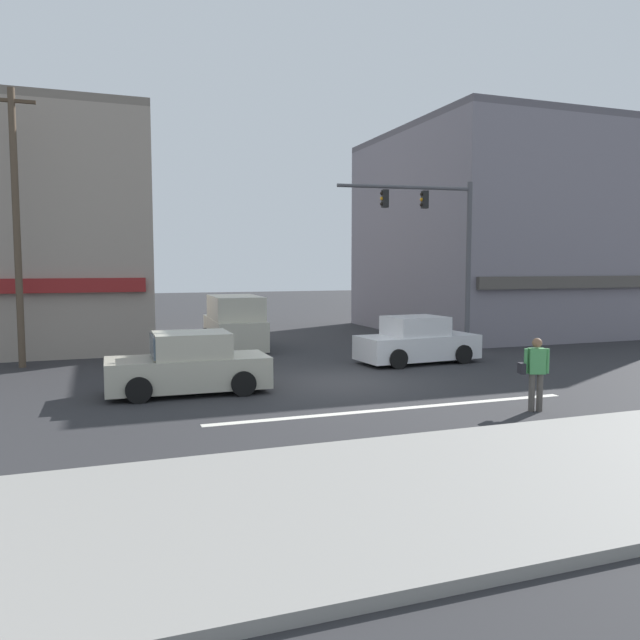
% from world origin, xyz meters
% --- Properties ---
extents(ground_plane, '(120.00, 120.00, 0.00)m').
position_xyz_m(ground_plane, '(0.00, 0.00, 0.00)').
color(ground_plane, '#2B2B2D').
extents(lane_marking_stripe, '(9.00, 0.24, 0.01)m').
position_xyz_m(lane_marking_stripe, '(0.00, -3.50, 0.00)').
color(lane_marking_stripe, silver).
rests_on(lane_marking_stripe, ground).
extents(sidewalk_curb, '(40.00, 5.00, 0.16)m').
position_xyz_m(sidewalk_curb, '(0.00, -8.50, 0.08)').
color(sidewalk_curb, gray).
rests_on(sidewalk_curb, ground).
extents(building_right_corner, '(12.53, 12.10, 9.83)m').
position_xyz_m(building_right_corner, '(13.56, 10.67, 4.91)').
color(building_right_corner, slate).
rests_on(building_right_corner, ground).
extents(utility_pole_near_left, '(1.40, 0.22, 8.83)m').
position_xyz_m(utility_pole_near_left, '(-8.75, 5.92, 4.57)').
color(utility_pole_near_left, brown).
rests_on(utility_pole_near_left, ground).
extents(utility_pole_far_right, '(1.40, 0.22, 8.98)m').
position_xyz_m(utility_pole_far_right, '(8.13, 9.51, 4.64)').
color(utility_pole_far_right, brown).
rests_on(utility_pole_far_right, ground).
extents(traffic_light_mast, '(4.86, 0.72, 6.20)m').
position_xyz_m(traffic_light_mast, '(5.00, 2.93, 4.18)').
color(traffic_light_mast, '#47474C').
rests_on(traffic_light_mast, ground).
extents(sedan_approaching_near, '(4.13, 1.94, 1.58)m').
position_xyz_m(sedan_approaching_near, '(-4.25, -0.03, 0.71)').
color(sedan_approaching_near, '#B7B29E').
rests_on(sedan_approaching_near, ground).
extents(van_waiting_far, '(2.19, 4.68, 2.11)m').
position_xyz_m(van_waiting_far, '(-1.33, 7.94, 1.01)').
color(van_waiting_far, '#B7B29E').
rests_on(van_waiting_far, ground).
extents(sedan_crossing_rightbound, '(4.22, 2.12, 1.58)m').
position_xyz_m(sedan_crossing_rightbound, '(3.75, 2.43, 0.71)').
color(sedan_crossing_rightbound, silver).
rests_on(sedan_crossing_rightbound, ground).
extents(pedestrian_foreground_with_bag, '(0.66, 0.46, 1.67)m').
position_xyz_m(pedestrian_foreground_with_bag, '(2.82, -4.75, 0.95)').
color(pedestrian_foreground_with_bag, '#4C4742').
rests_on(pedestrian_foreground_with_bag, ground).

